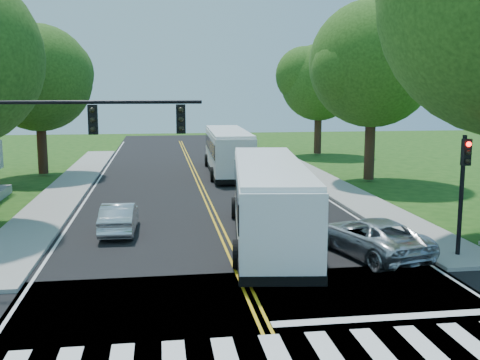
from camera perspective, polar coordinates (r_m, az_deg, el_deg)
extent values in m
plane|color=#184411|center=(13.85, 3.73, -17.16)|extent=(140.00, 140.00, 0.00)
cube|color=black|center=(30.86, -3.23, -2.37)|extent=(14.00, 96.00, 0.01)
cube|color=black|center=(13.84, 3.73, -17.14)|extent=(60.00, 12.00, 0.01)
cube|color=gold|center=(34.78, -3.81, -1.06)|extent=(0.36, 70.00, 0.01)
cube|color=silver|center=(34.93, -15.00, -1.31)|extent=(0.12, 70.00, 0.01)
cube|color=silver|center=(35.94, 7.06, -0.78)|extent=(0.12, 70.00, 0.01)
cube|color=silver|center=(16.24, 15.02, -13.32)|extent=(6.60, 0.40, 0.01)
cube|color=gray|center=(38.05, -16.74, -0.46)|extent=(2.60, 40.00, 0.15)
cube|color=gray|center=(39.18, 8.02, 0.10)|extent=(2.60, 40.00, 0.15)
cylinder|color=#332114|center=(43.13, -19.47, 3.53)|extent=(0.70, 0.70, 4.40)
sphere|color=#417923|center=(42.97, -19.81, 9.74)|extent=(7.60, 7.60, 7.60)
cylinder|color=#332114|center=(38.96, 13.05, 3.72)|extent=(0.70, 0.70, 5.00)
sphere|color=#417923|center=(38.85, 13.33, 11.42)|extent=(8.40, 8.40, 8.40)
cylinder|color=#332114|center=(54.42, 7.91, 5.00)|extent=(0.70, 0.70, 4.40)
sphere|color=#417923|center=(54.30, 8.02, 9.79)|extent=(7.20, 7.20, 7.20)
cylinder|color=black|center=(18.76, -14.73, 7.65)|extent=(7.00, 0.12, 0.12)
cube|color=black|center=(18.63, -14.72, 5.95)|extent=(0.30, 0.22, 0.95)
cube|color=black|center=(18.53, -6.03, 6.18)|extent=(0.30, 0.22, 0.95)
cylinder|color=black|center=(21.89, 21.55, -1.48)|extent=(0.16, 0.16, 4.40)
cube|color=black|center=(21.54, 22.00, 2.63)|extent=(0.30, 0.22, 0.95)
sphere|color=#FF0A05|center=(21.39, 22.23, 3.39)|extent=(0.18, 0.18, 0.18)
cube|color=white|center=(23.06, 2.97, -2.16)|extent=(4.18, 12.58, 2.88)
cube|color=black|center=(22.97, 2.98, -0.88)|extent=(4.15, 11.73, 0.99)
cube|color=black|center=(29.13, 2.11, 0.93)|extent=(2.55, 0.42, 1.67)
cube|color=orange|center=(29.01, 2.12, 2.77)|extent=(1.78, 0.32, 0.33)
cube|color=black|center=(23.35, 2.95, -5.23)|extent=(4.25, 12.68, 0.31)
cube|color=white|center=(22.82, 3.00, 1.53)|extent=(4.09, 12.20, 0.23)
cylinder|color=black|center=(27.39, 5.19, -2.78)|extent=(0.46, 1.04, 1.00)
cylinder|color=black|center=(27.23, -0.51, -2.81)|extent=(0.46, 1.04, 1.00)
cylinder|color=black|center=(19.85, 7.68, -7.41)|extent=(0.46, 1.04, 1.00)
cylinder|color=black|center=(19.62, -0.26, -7.53)|extent=(0.46, 1.04, 1.00)
cube|color=white|center=(41.78, -1.24, 2.89)|extent=(3.09, 12.42, 2.87)
cube|color=black|center=(41.73, -1.25, 3.61)|extent=(3.13, 11.56, 0.99)
cube|color=black|center=(47.91, -1.90, 4.12)|extent=(2.56, 0.19, 1.67)
cube|color=orange|center=(47.84, -1.91, 5.24)|extent=(1.78, 0.16, 0.33)
cube|color=black|center=(41.93, -1.24, 1.16)|extent=(3.15, 12.52, 0.31)
cube|color=white|center=(41.64, -1.25, 4.94)|extent=(3.03, 12.05, 0.23)
cylinder|color=black|center=(46.07, 0.00, 2.07)|extent=(0.37, 1.01, 1.00)
cylinder|color=black|center=(45.85, -3.38, 2.02)|extent=(0.37, 1.01, 1.00)
cylinder|color=black|center=(38.36, 1.28, 0.66)|extent=(0.37, 1.01, 1.00)
cylinder|color=black|center=(38.10, -2.77, 0.59)|extent=(0.37, 1.01, 1.00)
imported|color=silver|center=(24.89, -12.18, -3.77)|extent=(1.52, 4.07, 1.33)
imported|color=silver|center=(21.63, 13.17, -5.61)|extent=(3.59, 5.57, 1.43)
imported|color=black|center=(32.12, 6.24, -0.86)|extent=(2.15, 4.31, 1.20)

